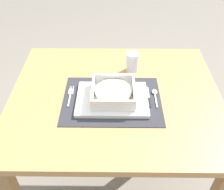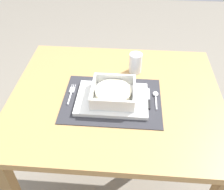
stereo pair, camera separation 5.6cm
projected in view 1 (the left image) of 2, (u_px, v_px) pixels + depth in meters
The scene contains 10 objects.
ground_plane at pixel (114, 181), 1.60m from camera, with size 6.00×6.00×0.00m, color gray.
dining_table at pixel (115, 111), 1.20m from camera, with size 0.92×0.77×0.71m.
placemat at pixel (112, 100), 1.11m from camera, with size 0.42×0.31×0.00m, color #2D2D33.
serving_plate at pixel (112, 99), 1.10m from camera, with size 0.30×0.21×0.02m, color white.
porridge_bowl at pixel (113, 93), 1.08m from camera, with size 0.18×0.18×0.06m.
fork at pixel (70, 94), 1.13m from camera, with size 0.02×0.13×0.00m.
spoon at pixel (155, 94), 1.13m from camera, with size 0.02×0.11×0.01m.
butter_knife at pixel (148, 98), 1.11m from camera, with size 0.01×0.13×0.01m.
bread_knife at pixel (143, 104), 1.08m from camera, with size 0.01×0.14×0.01m.
drinking_glass at pixel (132, 63), 1.25m from camera, with size 0.06×0.06×0.10m.
Camera 1 is at (-0.01, -0.86, 1.45)m, focal length 41.73 mm.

